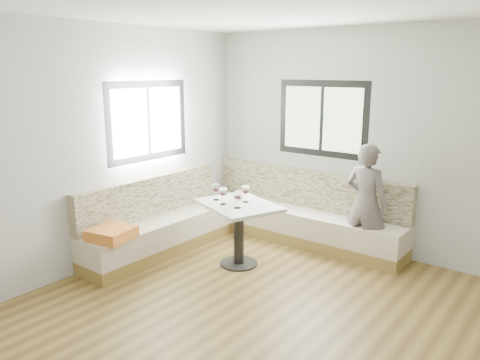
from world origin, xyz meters
TOP-DOWN VIEW (x-y plane):
  - room at (-0.08, 0.08)m, footprint 5.01×5.01m
  - banquette at (-1.59, 1.61)m, footprint 2.90×2.80m
  - table at (-1.20, 1.10)m, footprint 1.12×1.00m
  - person at (-0.08, 2.13)m, footprint 0.56×0.40m
  - olive_ramekin at (-1.31, 1.24)m, footprint 0.11×0.11m
  - wine_glass_a at (-1.51, 1.05)m, footprint 0.10×0.10m
  - wine_glass_b at (-1.32, 0.96)m, footprint 0.10×0.10m
  - wine_glass_c at (-1.10, 0.94)m, footprint 0.10×0.10m
  - wine_glass_d at (-1.18, 1.20)m, footprint 0.10×0.10m

SIDE VIEW (x-z plane):
  - banquette at x=-1.59m, z-range -0.14..0.81m
  - table at x=-1.20m, z-range 0.19..0.95m
  - person at x=-0.08m, z-range 0.00..1.45m
  - olive_ramekin at x=-1.31m, z-range 0.76..0.80m
  - wine_glass_a at x=-1.51m, z-range 0.80..1.02m
  - wine_glass_b at x=-1.32m, z-range 0.80..1.02m
  - wine_glass_c at x=-1.10m, z-range 0.80..1.02m
  - wine_glass_d at x=-1.18m, z-range 0.80..1.02m
  - room at x=-0.08m, z-range 0.01..2.82m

